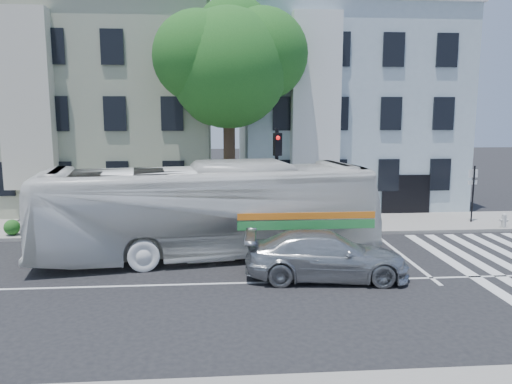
{
  "coord_description": "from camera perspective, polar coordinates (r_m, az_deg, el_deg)",
  "views": [
    {
      "loc": [
        -0.6,
        -15.46,
        5.48
      ],
      "look_at": [
        0.91,
        3.65,
        2.4
      ],
      "focal_mm": 35.0,
      "sensor_mm": 36.0,
      "label": 1
    }
  ],
  "objects": [
    {
      "name": "ground",
      "position": [
        16.42,
        -2.19,
        -10.38
      ],
      "size": [
        120.0,
        120.0,
        0.0
      ],
      "primitive_type": "plane",
      "color": "black",
      "rests_on": "ground"
    },
    {
      "name": "sidewalk_far",
      "position": [
        24.09,
        -2.97,
        -3.86
      ],
      "size": [
        80.0,
        4.0,
        0.15
      ],
      "primitive_type": "cube",
      "color": "gray",
      "rests_on": "ground"
    },
    {
      "name": "building_left",
      "position": [
        31.13,
        -16.56,
        8.79
      ],
      "size": [
        12.0,
        10.0,
        11.0
      ],
      "primitive_type": "cube",
      "color": "#959D83",
      "rests_on": "ground"
    },
    {
      "name": "building_right",
      "position": [
        31.4,
        9.63,
        9.04
      ],
      "size": [
        12.0,
        10.0,
        11.0
      ],
      "primitive_type": "cube",
      "color": "#A4B7C3",
      "rests_on": "ground"
    },
    {
      "name": "street_tree",
      "position": [
        24.32,
        -3.03,
        14.66
      ],
      "size": [
        7.3,
        5.9,
        11.1
      ],
      "color": "#2D2116",
      "rests_on": "ground"
    },
    {
      "name": "bus",
      "position": [
        19.02,
        -5.37,
        -2.06
      ],
      "size": [
        4.98,
        13.25,
        3.6
      ],
      "primitive_type": "imported",
      "rotation": [
        0.0,
        0.0,
        1.72
      ],
      "color": "white",
      "rests_on": "ground"
    },
    {
      "name": "sedan",
      "position": [
        16.82,
        8.02,
        -7.18
      ],
      "size": [
        2.72,
        5.58,
        1.56
      ],
      "primitive_type": "imported",
      "rotation": [
        0.0,
        0.0,
        1.47
      ],
      "color": "#B2B5B9",
      "rests_on": "ground"
    },
    {
      "name": "hedge",
      "position": [
        23.08,
        -16.24,
        -3.7
      ],
      "size": [
        8.52,
        2.24,
        0.7
      ],
      "primitive_type": null,
      "rotation": [
        0.0,
        0.0,
        0.17
      ],
      "color": "#286520",
      "rests_on": "sidewalk_far"
    },
    {
      "name": "traffic_signal",
      "position": [
        21.69,
        2.41,
        2.81
      ],
      "size": [
        0.48,
        0.55,
        4.8
      ],
      "rotation": [
        0.0,
        0.0,
        0.34
      ],
      "color": "black",
      "rests_on": "ground"
    },
    {
      "name": "fire_hydrant",
      "position": [
        26.0,
        26.47,
        -2.9
      ],
      "size": [
        0.38,
        0.22,
        0.67
      ],
      "rotation": [
        0.0,
        0.0,
        -0.23
      ],
      "color": "#B7B8B3",
      "rests_on": "sidewalk_far"
    },
    {
      "name": "far_sign_pole",
      "position": [
        26.47,
        23.55,
        0.55
      ],
      "size": [
        0.5,
        0.21,
        2.77
      ],
      "rotation": [
        0.0,
        0.0,
        0.21
      ],
      "color": "black",
      "rests_on": "sidewalk_far"
    }
  ]
}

